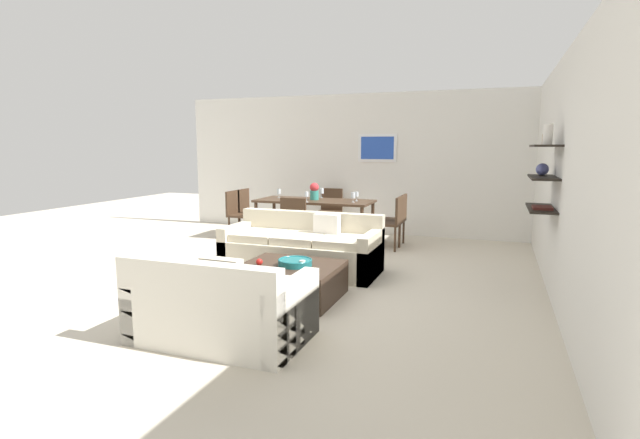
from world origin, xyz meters
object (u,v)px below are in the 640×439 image
coffee_table (290,281)px  dining_chair_left_far (248,209)px  dining_chair_right_far (397,216)px  wine_glass_head (322,191)px  dining_chair_left_near (238,211)px  decorative_bowl (295,262)px  apple_on_coffee_table (259,262)px  loveseat_white (221,308)px  wine_glass_foot (307,195)px  sofa_beige (302,250)px  wine_glass_right_far (357,194)px  candle_jar (302,264)px  dining_chair_foot (296,220)px  wine_glass_left_far (279,192)px  dining_table (314,204)px  centerpiece_vase (314,191)px  dining_chair_right_near (392,219)px  wine_glass_right_near (353,195)px  dining_chair_head (330,208)px

coffee_table → dining_chair_left_far: dining_chair_left_far is taller
dining_chair_right_far → wine_glass_head: size_ratio=4.87×
dining_chair_left_near → decorative_bowl: bearing=-50.6°
apple_on_coffee_table → decorative_bowl: bearing=18.3°
loveseat_white → wine_glass_head: wine_glass_head is taller
loveseat_white → wine_glass_foot: size_ratio=8.05×
sofa_beige → dining_chair_right_far: (0.86, 2.18, 0.21)m
coffee_table → wine_glass_right_far: (-0.16, 3.23, 0.68)m
loveseat_white → candle_jar: 1.25m
dining_chair_left_far → wine_glass_right_far: (2.19, -0.09, 0.36)m
candle_jar → dining_chair_foot: dining_chair_foot is taller
wine_glass_left_far → dining_chair_left_far: bearing=172.9°
wine_glass_right_far → dining_table: bearing=-171.9°
loveseat_white → decorative_bowl: (0.15, 1.29, 0.13)m
sofa_beige → dining_table: sofa_beige is taller
dining_table → centerpiece_vase: 0.22m
candle_jar → dining_table: bearing=108.8°
coffee_table → centerpiece_vase: bearing=106.2°
dining_chair_right_near → wine_glass_foot: (-1.44, -0.18, 0.38)m
dining_chair_right_near → wine_glass_right_far: (-0.70, 0.30, 0.36)m
wine_glass_foot → dining_table: bearing=90.0°
candle_jar → dining_chair_right_near: 3.04m
wine_glass_right_near → sofa_beige: bearing=-94.8°
dining_chair_foot → wine_glass_head: 1.26m
decorative_bowl → loveseat_white: bearing=-96.7°
dining_chair_head → wine_glass_head: (-0.00, -0.47, 0.37)m
apple_on_coffee_table → wine_glass_right_near: 3.19m
loveseat_white → dining_chair_left_far: bearing=116.1°
dining_chair_foot → wine_glass_right_far: wine_glass_right_far is taller
dining_chair_right_near → loveseat_white: bearing=-98.4°
dining_chair_left_far → centerpiece_vase: (1.43, -0.16, 0.40)m
candle_jar → decorative_bowl: bearing=148.5°
dining_chair_head → wine_glass_foot: 1.26m
coffee_table → centerpiece_vase: (-0.92, 3.16, 0.71)m
apple_on_coffee_table → dining_chair_foot: dining_chair_foot is taller
wine_glass_left_far → dining_chair_right_near: bearing=-7.8°
dining_table → apple_on_coffee_table: bearing=-79.7°
loveseat_white → dining_chair_head: dining_chair_head is taller
loveseat_white → coffee_table: loveseat_white is taller
coffee_table → apple_on_coffee_table: bearing=-156.9°
dining_chair_right_far → candle_jar: bearing=-95.9°
coffee_table → sofa_beige: bearing=105.6°
sofa_beige → centerpiece_vase: bearing=106.6°
dining_chair_left_far → dining_chair_right_far: (2.89, 0.00, 0.00)m
wine_glass_right_near → wine_glass_foot: bearing=-160.6°
dining_chair_left_far → wine_glass_head: (1.44, 0.18, 0.37)m
dining_chair_head → wine_glass_head: size_ratio=4.87×
dining_chair_left_far → wine_glass_right_near: 2.24m
wine_glass_foot → wine_glass_right_far: 0.89m
sofa_beige → dining_table: bearing=106.5°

